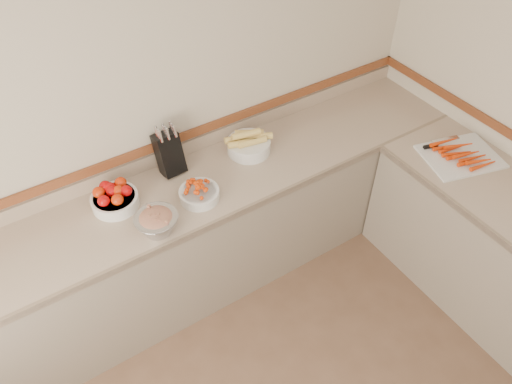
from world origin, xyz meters
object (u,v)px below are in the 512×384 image
tomato_bowl (114,198)px  rhubarb_bowl (157,222)px  knife_block (169,152)px  cutting_board (461,155)px  corn_bowl (249,144)px  cherry_tomato_bowl (199,193)px

tomato_bowl → rhubarb_bowl: rhubarb_bowl is taller
knife_block → cutting_board: bearing=-29.0°
corn_bowl → cutting_board: 1.39m
tomato_bowl → rhubarb_bowl: bearing=-69.1°
cherry_tomato_bowl → tomato_bowl: bearing=153.9°
tomato_bowl → cherry_tomato_bowl: 0.49m
corn_bowl → rhubarb_bowl: size_ratio=1.27×
cherry_tomato_bowl → corn_bowl: size_ratio=0.77×
corn_bowl → cutting_board: (1.13, -0.81, -0.04)m
cherry_tomato_bowl → corn_bowl: bearing=24.0°
corn_bowl → rhubarb_bowl: 0.87m
knife_block → tomato_bowl: 0.44m
knife_block → rhubarb_bowl: bearing=-124.0°
knife_block → corn_bowl: 0.53m
tomato_bowl → corn_bowl: (0.93, -0.00, 0.00)m
tomato_bowl → rhubarb_bowl: (0.12, -0.32, 0.01)m
cherry_tomato_bowl → knife_block: bearing=95.2°
cherry_tomato_bowl → corn_bowl: (0.48, 0.22, 0.02)m
cherry_tomato_bowl → rhubarb_bowl: (-0.32, -0.11, 0.03)m
tomato_bowl → cherry_tomato_bowl: tomato_bowl is taller
knife_block → tomato_bowl: size_ratio=1.27×
cherry_tomato_bowl → cutting_board: (1.62, -0.59, -0.02)m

